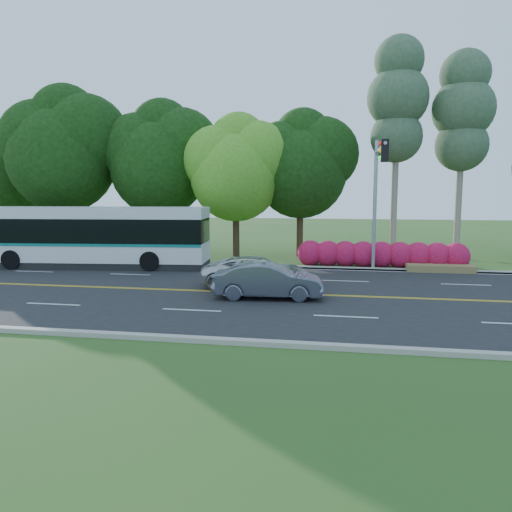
% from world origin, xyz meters
% --- Properties ---
extents(ground, '(120.00, 120.00, 0.00)m').
position_xyz_m(ground, '(0.00, 0.00, 0.00)').
color(ground, '#29501A').
rests_on(ground, ground).
extents(road, '(60.00, 14.00, 0.02)m').
position_xyz_m(road, '(0.00, 0.00, 0.01)').
color(road, black).
rests_on(road, ground).
extents(curb_north, '(60.00, 0.30, 0.15)m').
position_xyz_m(curb_north, '(0.00, 7.15, 0.07)').
color(curb_north, '#A7A197').
rests_on(curb_north, ground).
extents(curb_south, '(60.00, 0.30, 0.15)m').
position_xyz_m(curb_south, '(0.00, -7.15, 0.07)').
color(curb_south, '#A7A197').
rests_on(curb_south, ground).
extents(grass_verge, '(60.00, 4.00, 0.10)m').
position_xyz_m(grass_verge, '(0.00, 9.00, 0.05)').
color(grass_verge, '#29501A').
rests_on(grass_verge, ground).
extents(lane_markings, '(57.60, 13.82, 0.00)m').
position_xyz_m(lane_markings, '(-0.09, 0.00, 0.02)').
color(lane_markings, gold).
rests_on(lane_markings, road).
extents(tree_row, '(44.70, 9.10, 13.84)m').
position_xyz_m(tree_row, '(-5.15, 12.13, 6.73)').
color(tree_row, '#321F16').
rests_on(tree_row, ground).
extents(bougainvillea_hedge, '(9.50, 2.25, 1.50)m').
position_xyz_m(bougainvillea_hedge, '(7.18, 8.15, 0.72)').
color(bougainvillea_hedge, maroon).
rests_on(bougainvillea_hedge, ground).
extents(traffic_signal, '(0.42, 6.10, 7.00)m').
position_xyz_m(traffic_signal, '(6.49, 5.40, 4.67)').
color(traffic_signal, '#999CA2').
rests_on(traffic_signal, ground).
extents(transit_bus, '(13.18, 4.06, 3.39)m').
position_xyz_m(transit_bus, '(-9.16, 5.65, 1.70)').
color(transit_bus, silver).
rests_on(transit_bus, road).
extents(sedan, '(4.49, 1.92, 1.44)m').
position_xyz_m(sedan, '(1.92, -1.00, 0.74)').
color(sedan, slate).
rests_on(sedan, road).
extents(suv, '(5.07, 2.57, 1.37)m').
position_xyz_m(suv, '(1.12, 1.24, 0.71)').
color(suv, silver).
rests_on(suv, road).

